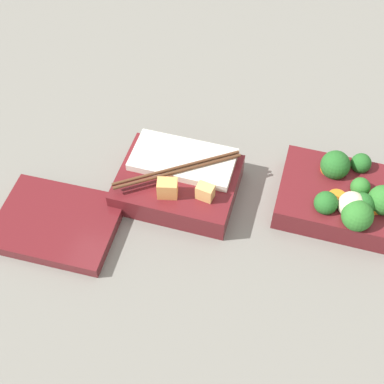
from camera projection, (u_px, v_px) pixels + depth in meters
ground_plane at (250, 196)px, 0.82m from camera, size 3.00×3.00×0.00m
bento_tray_vegetable at (344, 197)px, 0.78m from camera, size 0.18×0.14×0.07m
bento_tray_rice at (179, 181)px, 0.81m from camera, size 0.18×0.13×0.07m
bento_lid at (57, 223)px, 0.78m from camera, size 0.18×0.14×0.02m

